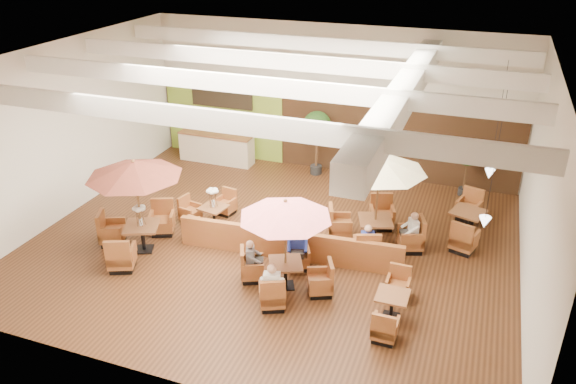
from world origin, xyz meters
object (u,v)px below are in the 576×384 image
at_px(table_0, 134,187).
at_px(diner_0, 272,281).
at_px(table_3, 208,212).
at_px(diner_1, 297,244).
at_px(table_2, 378,185).
at_px(table_4, 392,306).
at_px(topiary_0, 317,128).
at_px(topiary_1, 355,140).
at_px(diner_3, 367,239).
at_px(service_counter, 217,148).
at_px(topiary_2, 468,156).
at_px(booth_divider, 288,245).
at_px(diner_2, 252,256).
at_px(diner_4, 412,228).
at_px(table_1, 285,228).
at_px(table_5, 466,223).

distance_m(table_0, diner_0, 4.94).
bearing_deg(table_3, diner_1, -10.98).
bearing_deg(diner_1, table_2, -148.66).
distance_m(table_3, table_4, 6.86).
bearing_deg(table_2, table_0, -176.41).
height_order(topiary_0, topiary_1, topiary_0).
bearing_deg(diner_3, table_0, 175.89).
bearing_deg(service_counter, topiary_2, 1.20).
bearing_deg(topiary_0, booth_divider, -80.07).
bearing_deg(diner_2, topiary_2, 125.45).
distance_m(service_counter, diner_3, 8.96).
relative_size(table_4, topiary_1, 1.09).
height_order(table_0, topiary_1, table_0).
distance_m(diner_3, diner_4, 1.50).
height_order(table_1, topiary_2, table_1).
bearing_deg(table_4, diner_2, 174.92).
distance_m(table_4, diner_2, 3.84).
bearing_deg(diner_1, table_5, -158.21).
bearing_deg(topiary_1, table_4, -69.61).
distance_m(table_4, topiary_2, 7.80).
relative_size(service_counter, booth_divider, 0.46).
bearing_deg(topiary_1, diner_2, -97.53).
relative_size(table_2, diner_0, 3.58).
distance_m(booth_divider, table_2, 3.08).
xyz_separation_m(table_3, diner_1, (3.47, -1.37, 0.33)).
height_order(table_3, topiary_0, topiary_0).
bearing_deg(diner_1, diner_4, -162.16).
bearing_deg(topiary_2, table_4, -98.36).
bearing_deg(topiary_0, diner_0, -80.03).
height_order(booth_divider, diner_0, diner_0).
bearing_deg(diner_3, table_3, 156.98).
distance_m(topiary_1, diner_3, 5.74).
distance_m(booth_divider, table_0, 4.61).
bearing_deg(diner_2, booth_divider, 136.81).
height_order(table_4, diner_0, diner_0).
bearing_deg(service_counter, table_4, -41.51).
relative_size(table_3, table_5, 0.81).
xyz_separation_m(topiary_0, diner_1, (1.45, -6.35, -1.07)).
bearing_deg(table_5, diner_1, -123.63).
relative_size(topiary_0, topiary_1, 1.19).
distance_m(diner_0, diner_1, 1.89).
relative_size(table_0, diner_4, 3.82).
bearing_deg(table_4, table_2, 108.84).
xyz_separation_m(table_2, diner_2, (-2.68, -2.94, -1.21)).
bearing_deg(table_5, topiary_1, 163.02).
height_order(table_3, diner_0, table_3).
distance_m(table_5, diner_3, 3.62).
bearing_deg(table_1, service_counter, 103.23).
height_order(table_3, diner_3, table_3).
bearing_deg(table_3, table_0, -108.67).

